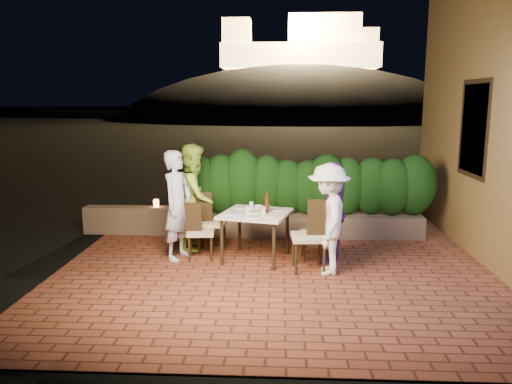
# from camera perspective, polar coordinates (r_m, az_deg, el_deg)

# --- Properties ---
(ground) EXTENTS (400.00, 400.00, 0.00)m
(ground) POSITION_cam_1_polar(r_m,az_deg,el_deg) (7.05, 4.88, -10.04)
(ground) COLOR black
(ground) RESTS_ON ground
(terrace_floor) EXTENTS (7.00, 6.00, 0.15)m
(terrace_floor) POSITION_cam_1_polar(r_m,az_deg,el_deg) (7.54, 4.75, -9.10)
(terrace_floor) COLOR brown
(terrace_floor) RESTS_ON ground
(window_pane) EXTENTS (0.08, 1.00, 1.40)m
(window_pane) POSITION_cam_1_polar(r_m,az_deg,el_deg) (8.68, 23.83, 6.63)
(window_pane) COLOR black
(window_pane) RESTS_ON building_wall
(window_frame) EXTENTS (0.06, 1.15, 1.55)m
(window_frame) POSITION_cam_1_polar(r_m,az_deg,el_deg) (8.68, 23.76, 6.63)
(window_frame) COLOR black
(window_frame) RESTS_ON building_wall
(planter) EXTENTS (4.20, 0.55, 0.40)m
(planter) POSITION_cam_1_polar(r_m,az_deg,el_deg) (9.19, 5.67, -3.74)
(planter) COLOR brown
(planter) RESTS_ON ground
(hedge) EXTENTS (4.00, 0.70, 1.10)m
(hedge) POSITION_cam_1_polar(r_m,az_deg,el_deg) (9.04, 5.76, 0.88)
(hedge) COLOR #12380F
(hedge) RESTS_ON planter
(parapet) EXTENTS (2.20, 0.30, 0.50)m
(parapet) POSITION_cam_1_polar(r_m,az_deg,el_deg) (9.52, -12.70, -3.15)
(parapet) COLOR brown
(parapet) RESTS_ON ground
(hill) EXTENTS (52.00, 40.00, 22.00)m
(hill) POSITION_cam_1_polar(r_m,az_deg,el_deg) (66.95, 4.84, 4.88)
(hill) COLOR black
(hill) RESTS_ON ground
(fortress) EXTENTS (26.00, 8.00, 8.00)m
(fortress) POSITION_cam_1_polar(r_m,az_deg,el_deg) (67.13, 5.04, 17.29)
(fortress) COLOR #FFCC7A
(fortress) RESTS_ON hill
(dining_table) EXTENTS (1.19, 1.19, 0.75)m
(dining_table) POSITION_cam_1_polar(r_m,az_deg,el_deg) (7.75, -0.04, -5.05)
(dining_table) COLOR white
(dining_table) RESTS_ON ground
(plate_nw) EXTENTS (0.22, 0.22, 0.01)m
(plate_nw) POSITION_cam_1_polar(r_m,az_deg,el_deg) (7.55, -2.85, -2.49)
(plate_nw) COLOR white
(plate_nw) RESTS_ON dining_table
(plate_sw) EXTENTS (0.20, 0.20, 0.01)m
(plate_sw) POSITION_cam_1_polar(r_m,az_deg,el_deg) (7.96, -1.67, -1.80)
(plate_sw) COLOR white
(plate_sw) RESTS_ON dining_table
(plate_ne) EXTENTS (0.22, 0.22, 0.01)m
(plate_ne) POSITION_cam_1_polar(r_m,az_deg,el_deg) (7.39, 1.58, -2.76)
(plate_ne) COLOR white
(plate_ne) RESTS_ON dining_table
(plate_se) EXTENTS (0.20, 0.20, 0.01)m
(plate_se) POSITION_cam_1_polar(r_m,az_deg,el_deg) (7.81, 2.70, -2.05)
(plate_se) COLOR white
(plate_se) RESTS_ON dining_table
(plate_centre) EXTENTS (0.23, 0.23, 0.01)m
(plate_centre) POSITION_cam_1_polar(r_m,az_deg,el_deg) (7.65, -0.12, -2.30)
(plate_centre) COLOR white
(plate_centre) RESTS_ON dining_table
(plate_front) EXTENTS (0.22, 0.22, 0.01)m
(plate_front) POSITION_cam_1_polar(r_m,az_deg,el_deg) (7.34, -0.47, -2.85)
(plate_front) COLOR white
(plate_front) RESTS_ON dining_table
(glass_nw) EXTENTS (0.07, 0.07, 0.12)m
(glass_nw) POSITION_cam_1_polar(r_m,az_deg,el_deg) (7.55, -0.91, -2.05)
(glass_nw) COLOR silver
(glass_nw) RESTS_ON dining_table
(glass_sw) EXTENTS (0.07, 0.07, 0.12)m
(glass_sw) POSITION_cam_1_polar(r_m,az_deg,el_deg) (7.88, -0.53, -1.53)
(glass_sw) COLOR silver
(glass_sw) RESTS_ON dining_table
(glass_ne) EXTENTS (0.07, 0.07, 0.12)m
(glass_ne) POSITION_cam_1_polar(r_m,az_deg,el_deg) (7.51, 0.87, -2.13)
(glass_ne) COLOR silver
(glass_ne) RESTS_ON dining_table
(glass_se) EXTENTS (0.06, 0.06, 0.11)m
(glass_se) POSITION_cam_1_polar(r_m,az_deg,el_deg) (7.72, 1.35, -1.81)
(glass_se) COLOR silver
(glass_se) RESTS_ON dining_table
(beer_bottle) EXTENTS (0.06, 0.06, 0.32)m
(beer_bottle) POSITION_cam_1_polar(r_m,az_deg,el_deg) (7.62, 1.26, -1.18)
(beer_bottle) COLOR #52220D
(beer_bottle) RESTS_ON dining_table
(bowl) EXTENTS (0.20, 0.20, 0.04)m
(bowl) POSITION_cam_1_polar(r_m,az_deg,el_deg) (7.97, 0.21, -1.69)
(bowl) COLOR white
(bowl) RESTS_ON dining_table
(chair_left_front) EXTENTS (0.45, 0.45, 0.89)m
(chair_left_front) POSITION_cam_1_polar(r_m,az_deg,el_deg) (7.81, -6.35, -4.45)
(chair_left_front) COLOR black
(chair_left_front) RESTS_ON ground
(chair_left_back) EXTENTS (0.47, 0.47, 0.99)m
(chair_left_back) POSITION_cam_1_polar(r_m,az_deg,el_deg) (8.20, -5.13, -3.37)
(chair_left_back) COLOR black
(chair_left_back) RESTS_ON ground
(chair_right_front) EXTENTS (0.52, 0.52, 1.05)m
(chair_right_front) POSITION_cam_1_polar(r_m,az_deg,el_deg) (7.26, 6.03, -4.93)
(chair_right_front) COLOR black
(chair_right_front) RESTS_ON ground
(chair_right_back) EXTENTS (0.42, 0.42, 0.87)m
(chair_right_back) POSITION_cam_1_polar(r_m,az_deg,el_deg) (7.78, 6.67, -4.60)
(chair_right_back) COLOR black
(chair_right_back) RESTS_ON ground
(diner_blue) EXTENTS (0.58, 0.72, 1.70)m
(diner_blue) POSITION_cam_1_polar(r_m,az_deg,el_deg) (7.78, -8.98, -1.51)
(diner_blue) COLOR silver
(diner_blue) RESTS_ON ground
(diner_green) EXTENTS (0.68, 0.86, 1.75)m
(diner_green) POSITION_cam_1_polar(r_m,az_deg,el_deg) (8.30, -7.06, -0.53)
(diner_green) COLOR #9DCF40
(diner_green) RESTS_ON ground
(diner_white) EXTENTS (0.68, 1.07, 1.58)m
(diner_white) POSITION_cam_1_polar(r_m,az_deg,el_deg) (7.13, 8.28, -3.07)
(diner_white) COLOR white
(diner_white) RESTS_ON ground
(diner_purple) EXTENTS (0.57, 0.96, 1.54)m
(diner_purple) POSITION_cam_1_polar(r_m,az_deg,el_deg) (7.70, 8.87, -2.24)
(diner_purple) COLOR #692776
(diner_purple) RESTS_ON ground
(parapet_lamp) EXTENTS (0.10, 0.10, 0.14)m
(parapet_lamp) POSITION_cam_1_polar(r_m,az_deg,el_deg) (9.39, -11.35, -1.28)
(parapet_lamp) COLOR orange
(parapet_lamp) RESTS_ON parapet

